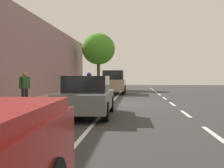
# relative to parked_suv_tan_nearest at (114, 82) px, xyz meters

# --- Properties ---
(ground) EXTENTS (70.87, 70.87, 0.00)m
(ground) POSITION_rel_parked_suv_tan_nearest_xyz_m (-0.78, 9.31, -1.03)
(ground) COLOR #343434
(sidewalk) EXTENTS (3.87, 44.30, 0.13)m
(sidewalk) POSITION_rel_parked_suv_tan_nearest_xyz_m (3.03, 9.31, -0.96)
(sidewalk) COLOR #A39A8A
(sidewalk) RESTS_ON ground
(curb_edge) EXTENTS (0.16, 44.30, 0.13)m
(curb_edge) POSITION_rel_parked_suv_tan_nearest_xyz_m (1.01, 9.31, -0.96)
(curb_edge) COLOR gray
(curb_edge) RESTS_ON ground
(lane_stripe_centre) EXTENTS (0.14, 44.20, 0.01)m
(lane_stripe_centre) POSITION_rel_parked_suv_tan_nearest_xyz_m (-3.80, 9.26, -1.02)
(lane_stripe_centre) COLOR white
(lane_stripe_centre) RESTS_ON ground
(lane_stripe_bike_edge) EXTENTS (0.12, 44.30, 0.01)m
(lane_stripe_bike_edge) POSITION_rel_parked_suv_tan_nearest_xyz_m (-0.46, 9.31, -1.02)
(lane_stripe_bike_edge) COLOR white
(lane_stripe_bike_edge) RESTS_ON ground
(building_facade) EXTENTS (0.50, 44.30, 5.68)m
(building_facade) POSITION_rel_parked_suv_tan_nearest_xyz_m (5.21, 9.31, 1.81)
(building_facade) COLOR gray
(building_facade) RESTS_ON ground
(parked_suv_tan_nearest) EXTENTS (1.97, 4.70, 1.99)m
(parked_suv_tan_nearest) POSITION_rel_parked_suv_tan_nearest_xyz_m (0.00, 0.00, 0.00)
(parked_suv_tan_nearest) COLOR tan
(parked_suv_tan_nearest) RESTS_ON ground
(parked_sedan_grey_second) EXTENTS (1.88, 4.42, 1.52)m
(parked_sedan_grey_second) POSITION_rel_parked_suv_tan_nearest_xyz_m (0.04, 14.40, -0.27)
(parked_sedan_grey_second) COLOR slate
(parked_sedan_grey_second) RESTS_ON ground
(bicycle_at_curb) EXTENTS (1.56, 0.87, 0.77)m
(bicycle_at_curb) POSITION_rel_parked_suv_tan_nearest_xyz_m (0.55, 9.71, -0.65)
(bicycle_at_curb) COLOR black
(bicycle_at_curb) RESTS_ON ground
(cyclist_with_backpack) EXTENTS (0.53, 0.55, 1.72)m
(cyclist_with_backpack) POSITION_rel_parked_suv_tan_nearest_xyz_m (0.77, 9.28, 0.02)
(cyclist_with_backpack) COLOR #C6B284
(cyclist_with_backpack) RESTS_ON ground
(street_tree_near_cyclist) EXTENTS (3.75, 3.75, 6.29)m
(street_tree_near_cyclist) POSITION_rel_parked_suv_tan_nearest_xyz_m (2.34, -8.39, 3.58)
(street_tree_near_cyclist) COLOR #4E3F2F
(street_tree_near_cyclist) RESTS_ON sidewalk
(pedestrian_on_phone) EXTENTS (0.41, 0.53, 1.59)m
(pedestrian_on_phone) POSITION_rel_parked_suv_tan_nearest_xyz_m (3.52, 11.58, -0.01)
(pedestrian_on_phone) COLOR black
(pedestrian_on_phone) RESTS_ON sidewalk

